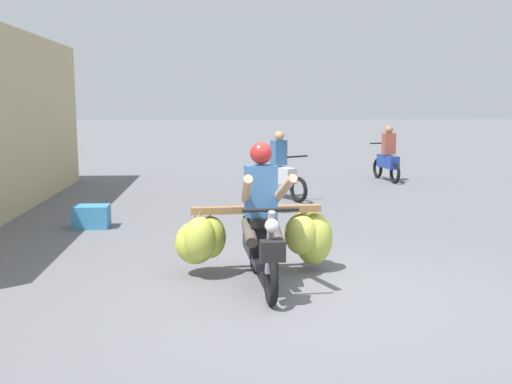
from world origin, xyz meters
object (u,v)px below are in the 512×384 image
motorbike_distant_ahead_right (280,171)px  motorbike_distant_ahead_left (388,159)px  produce_crate (91,217)px  motorbike_main_loaded (259,234)px

motorbike_distant_ahead_right → motorbike_distant_ahead_left: bearing=40.5°
motorbike_distant_ahead_right → produce_crate: (-3.32, -2.72, -0.39)m
motorbike_distant_ahead_right → produce_crate: 4.31m
produce_crate → motorbike_distant_ahead_left: bearing=39.9°
motorbike_main_loaded → motorbike_distant_ahead_right: 5.71m
motorbike_distant_ahead_left → motorbike_distant_ahead_right: bearing=-139.5°
motorbike_distant_ahead_left → motorbike_main_loaded: bearing=-115.0°
produce_crate → motorbike_main_loaded: bearing=-49.6°
motorbike_main_loaded → motorbike_distant_ahead_right: (0.83, 5.65, 0.05)m
motorbike_distant_ahead_left → produce_crate: motorbike_distant_ahead_left is taller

